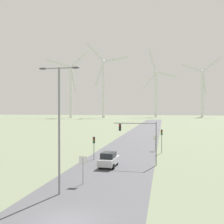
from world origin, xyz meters
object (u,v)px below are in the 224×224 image
(streetlamp, at_px, (59,115))
(stop_sign_near, at_px, (83,165))
(traffic_light_mast_overhead, at_px, (140,133))
(wind_turbine_left, at_px, (103,83))
(wind_turbine_far_left, at_px, (71,86))
(wind_turbine_right, at_px, (202,89))
(wind_turbine_center, at_px, (156,89))
(traffic_light_post_near_left, at_px, (94,143))
(car_approaching, at_px, (109,159))
(traffic_light_post_near_right, at_px, (162,136))
(stop_sign_far, at_px, (155,140))

(streetlamp, distance_m, stop_sign_near, 5.87)
(traffic_light_mast_overhead, relative_size, wind_turbine_left, 0.09)
(wind_turbine_far_left, bearing_deg, wind_turbine_right, 16.63)
(wind_turbine_far_left, height_order, wind_turbine_center, wind_turbine_center)
(traffic_light_post_near_left, height_order, wind_turbine_left, wind_turbine_left)
(wind_turbine_far_left, bearing_deg, wind_turbine_center, 21.13)
(streetlamp, distance_m, car_approaching, 12.55)
(stop_sign_near, height_order, wind_turbine_far_left, wind_turbine_far_left)
(stop_sign_near, xyz_separation_m, wind_turbine_left, (-41.84, 190.25, 27.33))
(streetlamp, xyz_separation_m, traffic_light_post_near_right, (8.31, 22.45, -3.84))
(traffic_light_post_near_right, height_order, wind_turbine_left, wind_turbine_left)
(stop_sign_near, xyz_separation_m, traffic_light_post_near_right, (7.24, 19.24, 0.96))
(streetlamp, height_order, traffic_light_mast_overhead, streetlamp)
(traffic_light_mast_overhead, bearing_deg, wind_turbine_center, 91.03)
(stop_sign_near, xyz_separation_m, wind_turbine_right, (41.86, 222.75, 23.90))
(wind_turbine_far_left, xyz_separation_m, wind_turbine_center, (71.18, 27.51, -1.42))
(stop_sign_near, xyz_separation_m, car_approaching, (0.87, 7.78, -0.95))
(stop_sign_far, xyz_separation_m, wind_turbine_center, (-5.27, 194.98, 24.02))
(wind_turbine_center, xyz_separation_m, wind_turbine_right, (40.98, 5.98, -0.10))
(car_approaching, relative_size, wind_turbine_left, 0.07)
(wind_turbine_left, relative_size, wind_turbine_right, 1.17)
(stop_sign_far, xyz_separation_m, car_approaching, (-5.28, -14.01, -0.93))
(wind_turbine_right, bearing_deg, car_approaching, -100.80)
(wind_turbine_right, bearing_deg, traffic_light_post_near_left, -101.79)
(wind_turbine_left, distance_m, wind_turbine_right, 89.85)
(stop_sign_far, relative_size, wind_turbine_right, 0.05)
(wind_turbine_far_left, bearing_deg, stop_sign_far, -65.46)
(stop_sign_far, relative_size, traffic_light_post_near_left, 0.82)
(traffic_light_post_near_left, distance_m, traffic_light_mast_overhead, 7.37)
(traffic_light_post_near_left, bearing_deg, wind_turbine_far_left, 111.03)
(traffic_light_post_near_right, height_order, wind_turbine_right, wind_turbine_right)
(streetlamp, bearing_deg, traffic_light_post_near_right, 69.69)
(stop_sign_near, relative_size, traffic_light_post_near_right, 0.69)
(stop_sign_near, xyz_separation_m, wind_turbine_center, (0.88, 216.77, 23.99))
(car_approaching, bearing_deg, wind_turbine_right, 79.20)
(car_approaching, xyz_separation_m, wind_turbine_far_left, (-71.17, 181.47, 26.36))
(wind_turbine_center, bearing_deg, stop_sign_far, -88.45)
(car_approaching, relative_size, wind_turbine_far_left, 0.07)
(streetlamp, relative_size, wind_turbine_left, 0.17)
(streetlamp, xyz_separation_m, wind_turbine_far_left, (-69.23, 192.46, 20.61))
(stop_sign_far, xyz_separation_m, traffic_light_post_near_right, (1.09, -2.55, 0.98))
(stop_sign_near, distance_m, traffic_light_mast_overhead, 10.87)
(stop_sign_far, height_order, traffic_light_post_near_right, traffic_light_post_near_right)
(wind_turbine_far_left, bearing_deg, stop_sign_near, -69.62)
(traffic_light_post_near_right, height_order, traffic_light_mast_overhead, traffic_light_mast_overhead)
(stop_sign_far, distance_m, traffic_light_post_near_right, 2.94)
(streetlamp, bearing_deg, stop_sign_near, 71.57)
(wind_turbine_far_left, height_order, wind_turbine_right, wind_turbine_far_left)
(stop_sign_far, relative_size, wind_turbine_left, 0.04)
(streetlamp, relative_size, traffic_light_mast_overhead, 1.91)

